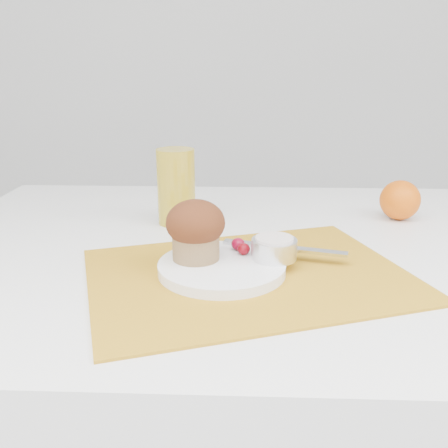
{
  "coord_description": "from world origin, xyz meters",
  "views": [
    {
      "loc": [
        -0.06,
        -0.73,
        1.04
      ],
      "look_at": [
        -0.08,
        0.0,
        0.8
      ],
      "focal_mm": 40.0,
      "sensor_mm": 36.0,
      "label": 1
    }
  ],
  "objects_px": {
    "orange": "(400,200)",
    "muffin": "(196,229)",
    "plate": "(222,267)",
    "table": "(269,430)",
    "juice_glass": "(176,187)"
  },
  "relations": [
    {
      "from": "orange",
      "to": "muffin",
      "type": "relative_size",
      "value": 0.87
    },
    {
      "from": "plate",
      "to": "muffin",
      "type": "xyz_separation_m",
      "value": [
        -0.04,
        0.01,
        0.05
      ]
    },
    {
      "from": "table",
      "to": "juice_glass",
      "type": "height_order",
      "value": "juice_glass"
    },
    {
      "from": "table",
      "to": "juice_glass",
      "type": "distance_m",
      "value": 0.49
    },
    {
      "from": "orange",
      "to": "juice_glass",
      "type": "distance_m",
      "value": 0.43
    },
    {
      "from": "table",
      "to": "orange",
      "type": "relative_size",
      "value": 15.85
    },
    {
      "from": "plate",
      "to": "muffin",
      "type": "relative_size",
      "value": 2.08
    },
    {
      "from": "plate",
      "to": "juice_glass",
      "type": "bearing_deg",
      "value": 111.6
    },
    {
      "from": "plate",
      "to": "juice_glass",
      "type": "height_order",
      "value": "juice_glass"
    },
    {
      "from": "table",
      "to": "juice_glass",
      "type": "bearing_deg",
      "value": 148.27
    },
    {
      "from": "juice_glass",
      "to": "table",
      "type": "bearing_deg",
      "value": -31.73
    },
    {
      "from": "plate",
      "to": "orange",
      "type": "xyz_separation_m",
      "value": [
        0.33,
        0.28,
        0.03
      ]
    },
    {
      "from": "table",
      "to": "plate",
      "type": "bearing_deg",
      "value": -123.13
    },
    {
      "from": "plate",
      "to": "orange",
      "type": "relative_size",
      "value": 2.39
    },
    {
      "from": "plate",
      "to": "table",
      "type": "bearing_deg",
      "value": 56.87
    }
  ]
}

